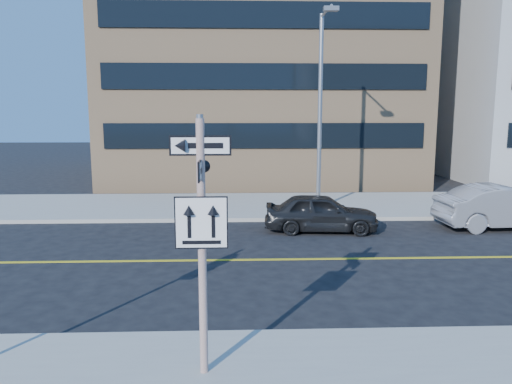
{
  "coord_description": "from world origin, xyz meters",
  "views": [
    {
      "loc": [
        0.55,
        -9.92,
        4.25
      ],
      "look_at": [
        1.07,
        4.0,
        1.99
      ],
      "focal_mm": 35.0,
      "sensor_mm": 36.0,
      "label": 1
    }
  ],
  "objects_px": {
    "parked_car_a": "(321,213)",
    "streetlight_a": "(321,99)",
    "parked_car_b": "(504,207)",
    "sign_pole": "(202,232)"
  },
  "relations": [
    {
      "from": "parked_car_a",
      "to": "streetlight_a",
      "type": "distance_m",
      "value": 5.3
    },
    {
      "from": "parked_car_a",
      "to": "parked_car_b",
      "type": "bearing_deg",
      "value": -83.55
    },
    {
      "from": "sign_pole",
      "to": "parked_car_a",
      "type": "distance_m",
      "value": 10.66
    },
    {
      "from": "parked_car_a",
      "to": "streetlight_a",
      "type": "relative_size",
      "value": 0.5
    },
    {
      "from": "sign_pole",
      "to": "parked_car_b",
      "type": "distance_m",
      "value": 14.52
    },
    {
      "from": "streetlight_a",
      "to": "parked_car_b",
      "type": "bearing_deg",
      "value": -26.64
    },
    {
      "from": "sign_pole",
      "to": "parked_car_b",
      "type": "xyz_separation_m",
      "value": [
        10.29,
        10.12,
        -1.64
      ]
    },
    {
      "from": "sign_pole",
      "to": "parked_car_a",
      "type": "height_order",
      "value": "sign_pole"
    },
    {
      "from": "parked_car_b",
      "to": "streetlight_a",
      "type": "bearing_deg",
      "value": 59.87
    },
    {
      "from": "sign_pole",
      "to": "parked_car_b",
      "type": "relative_size",
      "value": 0.84
    }
  ]
}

